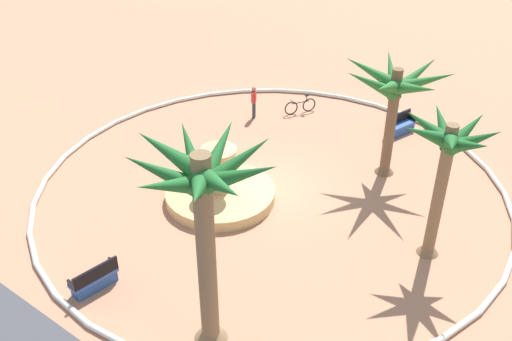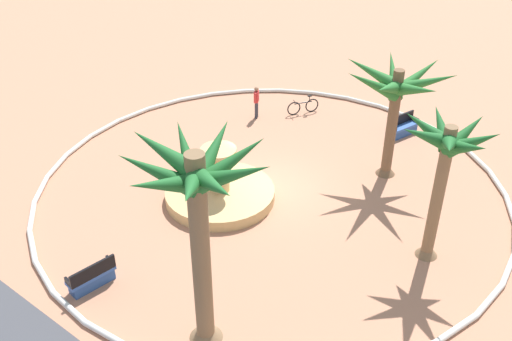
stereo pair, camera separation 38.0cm
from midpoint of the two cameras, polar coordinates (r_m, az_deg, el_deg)
ground_plane at (r=23.95m, az=1.00°, el=-1.72°), size 80.00×80.00×0.00m
plaza_curb at (r=23.89m, az=1.00°, el=-1.52°), size 18.95×18.95×0.20m
fountain at (r=23.16m, az=-3.98°, el=-2.15°), size 4.33×4.33×2.30m
palm_tree_near_fountain at (r=14.70m, az=-5.95°, el=-2.98°), size 4.09×4.03×6.56m
palm_tree_by_curb at (r=23.72m, az=12.94°, el=7.53°), size 4.44×4.44×4.97m
palm_tree_mid_plaza at (r=19.25m, az=17.58°, el=1.54°), size 3.15×3.15×5.32m
bench_east at (r=19.90m, az=-15.99°, el=-10.24°), size 0.73×1.66×1.00m
bench_west at (r=28.56m, az=13.49°, el=4.16°), size 0.93×1.68×1.00m
bicycle_red_frame at (r=29.75m, az=3.97°, el=6.28°), size 0.94×1.50×0.94m
person_cyclist_helmet at (r=28.98m, az=-0.59°, el=6.83°), size 0.33×0.48×1.66m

